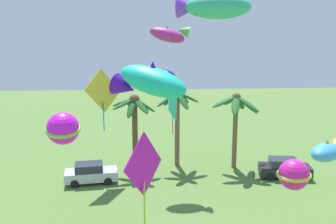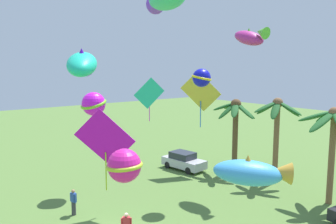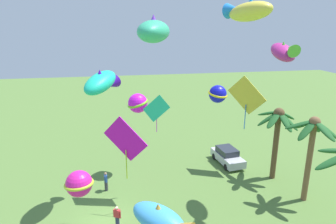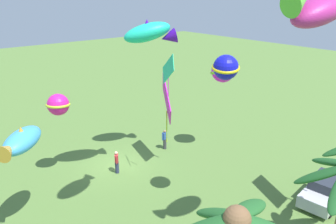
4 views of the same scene
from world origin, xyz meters
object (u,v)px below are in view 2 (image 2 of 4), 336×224
Objects in this scene: palm_tree_0 at (235,117)px; kite_fish_5 at (252,172)px; kite_ball_7 at (124,166)px; parked_car_1 at (184,161)px; kite_diamond_1 at (201,92)px; kite_fish_6 at (82,65)px; palm_tree_1 at (333,128)px; kite_ball_3 at (202,78)px; kite_fish_10 at (250,37)px; palm_tree_2 at (277,119)px; kite_ball_8 at (94,104)px; kite_diamond_0 at (149,94)px; spectator_1 at (74,202)px; kite_diamond_4 at (105,139)px.

kite_fish_5 is (10.55, -11.32, 0.16)m from palm_tree_0.
parked_car_1 is at bearing 130.82° from kite_ball_7.
kite_fish_6 is at bearing -74.74° from kite_diamond_1.
kite_ball_3 is at bearing -135.50° from palm_tree_1.
kite_ball_7 reaches higher than kite_fish_5.
kite_fish_10 is (-7.83, 9.52, 6.11)m from kite_fish_5.
kite_ball_8 is (-6.90, -11.73, 1.33)m from palm_tree_2.
kite_fish_6 is 7.47m from kite_ball_7.
kite_ball_3 is at bearing 147.82° from kite_fish_5.
kite_diamond_0 is 0.53× the size of kite_diamond_1.
kite_ball_7 is (9.50, -13.16, -1.74)m from kite_diamond_1.
kite_ball_7 is (-3.33, -3.67, 0.16)m from kite_fish_5.
kite_ball_8 reaches higher than palm_tree_0.
kite_fish_5 is 13.97m from kite_ball_8.
kite_ball_3 reaches higher than kite_fish_5.
spectator_1 is 4.31m from kite_diamond_4.
palm_tree_0 is 15.47m from kite_fish_5.
kite_ball_3 is at bearing 90.81° from kite_diamond_0.
kite_diamond_4 is at bearing -102.22° from palm_tree_2.
kite_diamond_4 is (0.73, -12.41, -0.08)m from palm_tree_0.
parked_car_1 is 1.06× the size of kite_fish_6.
kite_diamond_4 is 4.59m from kite_ball_8.
palm_tree_1 is 4.76m from palm_tree_2.
palm_tree_2 is at bearing 120.42° from kite_fish_5.
kite_fish_6 is (0.99, -13.81, 4.27)m from palm_tree_0.
palm_tree_0 is 1.30× the size of kite_diamond_1.
palm_tree_2 is 13.32m from kite_diamond_4.
kite_diamond_0 reaches higher than palm_tree_2.
palm_tree_1 is 14.34m from kite_diamond_4.
spectator_1 is at bearing -105.07° from palm_tree_2.
kite_diamond_1 is 12.62m from kite_fish_6.
kite_ball_8 is at bearing 162.54° from kite_diamond_4.
kite_fish_6 is (4.28, -10.99, 8.24)m from parked_car_1.
kite_fish_5 reaches higher than spectator_1.
kite_diamond_1 is at bearing 136.66° from kite_ball_3.
palm_tree_1 is 3.11× the size of kite_ball_7.
parked_car_1 is 2.17× the size of kite_ball_3.
kite_ball_8 is at bearing -136.69° from palm_tree_1.
palm_tree_1 is 11.35m from kite_fish_5.
palm_tree_0 is at bearing 38.64° from kite_diamond_1.
parked_car_1 is 0.85× the size of kite_diamond_1.
kite_fish_6 is at bearing -118.06° from palm_tree_1.
kite_fish_5 is 10.70m from kite_fish_6.
kite_ball_8 is (-1.07, -9.31, -0.48)m from kite_diamond_1.
palm_tree_0 is at bearing 110.28° from kite_ball_3.
palm_tree_0 is 10.90m from kite_diamond_0.
palm_tree_2 is (3.55, 0.60, 0.25)m from palm_tree_0.
palm_tree_1 is at bearing 61.94° from kite_fish_6.
kite_ball_3 is (2.25, -6.09, 3.44)m from palm_tree_0.
kite_fish_5 is (9.82, 1.10, 0.23)m from kite_diamond_4.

